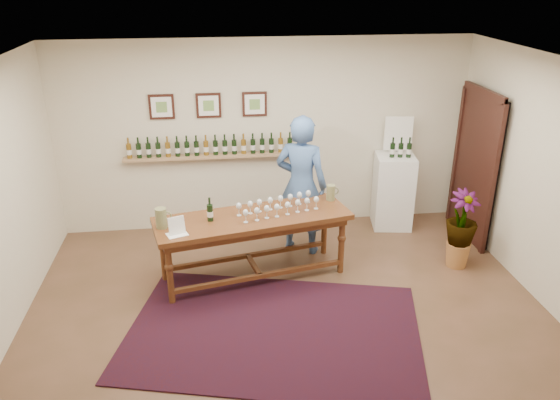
{
  "coord_description": "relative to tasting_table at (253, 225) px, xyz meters",
  "views": [
    {
      "loc": [
        -0.76,
        -5.16,
        3.68
      ],
      "look_at": [
        0.0,
        0.8,
        1.1
      ],
      "focal_mm": 35.0,
      "sensor_mm": 36.0,
      "label": 1
    }
  ],
  "objects": [
    {
      "name": "pitcher_right",
      "position": [
        1.06,
        0.37,
        0.23
      ],
      "size": [
        0.17,
        0.17,
        0.21
      ],
      "primitive_type": null,
      "rotation": [
        0.0,
        0.0,
        0.33
      ],
      "color": "olive",
      "rests_on": "tasting_table"
    },
    {
      "name": "info_sign",
      "position": [
        2.29,
        1.44,
        0.68
      ],
      "size": [
        0.41,
        0.08,
        0.57
      ],
      "primitive_type": "cube",
      "rotation": [
        0.0,
        0.0,
        -0.15
      ],
      "color": "white",
      "rests_on": "display_pedestal"
    },
    {
      "name": "menu_card",
      "position": [
        -0.9,
        -0.38,
        0.23
      ],
      "size": [
        0.27,
        0.24,
        0.21
      ],
      "primitive_type": "cube",
      "rotation": [
        0.0,
        0.0,
        0.36
      ],
      "color": "white",
      "rests_on": "tasting_table"
    },
    {
      "name": "display_pedestal",
      "position": [
        2.22,
        1.25,
        -0.17
      ],
      "size": [
        0.64,
        0.64,
        1.12
      ],
      "primitive_type": "cube",
      "rotation": [
        0.0,
        0.0,
        -0.15
      ],
      "color": "white",
      "rests_on": "ground"
    },
    {
      "name": "tasting_table",
      "position": [
        0.0,
        0.0,
        0.0
      ],
      "size": [
        2.52,
        1.25,
        0.85
      ],
      "rotation": [
        0.0,
        0.0,
        0.21
      ],
      "color": "#4F2513",
      "rests_on": "ground"
    },
    {
      "name": "ground",
      "position": [
        0.32,
        -0.92,
        -0.73
      ],
      "size": [
        6.0,
        6.0,
        0.0
      ],
      "primitive_type": "plane",
      "color": "#4E3822",
      "rests_on": "ground"
    },
    {
      "name": "potted_plant",
      "position": [
        2.7,
        -0.07,
        -0.19
      ],
      "size": [
        0.57,
        0.57,
        0.92
      ],
      "rotation": [
        0.0,
        0.0,
        0.2
      ],
      "color": "#A96D38",
      "rests_on": "ground"
    },
    {
      "name": "table_glasses",
      "position": [
        0.33,
        0.07,
        0.22
      ],
      "size": [
        1.31,
        0.68,
        0.18
      ],
      "primitive_type": null,
      "rotation": [
        0.0,
        0.0,
        0.32
      ],
      "color": "silver",
      "rests_on": "tasting_table"
    },
    {
      "name": "pitcher_left",
      "position": [
        -1.09,
        -0.19,
        0.25
      ],
      "size": [
        0.17,
        0.17,
        0.24
      ],
      "primitive_type": null,
      "rotation": [
        0.0,
        0.0,
        0.13
      ],
      "color": "olive",
      "rests_on": "tasting_table"
    },
    {
      "name": "table_bottles",
      "position": [
        -0.52,
        -0.03,
        0.28
      ],
      "size": [
        0.3,
        0.2,
        0.3
      ],
      "primitive_type": null,
      "rotation": [
        0.0,
        0.0,
        0.14
      ],
      "color": "black",
      "rests_on": "tasting_table"
    },
    {
      "name": "room_shell",
      "position": [
        2.44,
        0.94,
        0.39
      ],
      "size": [
        6.0,
        6.0,
        6.0
      ],
      "color": "beige",
      "rests_on": "ground"
    },
    {
      "name": "person",
      "position": [
        0.71,
        0.65,
        0.24
      ],
      "size": [
        0.84,
        0.72,
        1.94
      ],
      "primitive_type": "imported",
      "rotation": [
        0.0,
        0.0,
        2.71
      ],
      "color": "#3E5E93",
      "rests_on": "ground"
    },
    {
      "name": "rug",
      "position": [
        0.12,
        -1.19,
        -0.72
      ],
      "size": [
        3.57,
        2.82,
        0.02
      ],
      "primitive_type": "cube",
      "rotation": [
        0.0,
        0.0,
        -0.25
      ],
      "color": "#3F0D0B",
      "rests_on": "ground"
    },
    {
      "name": "pedestal_bottles",
      "position": [
        2.26,
        1.19,
        0.54
      ],
      "size": [
        0.3,
        0.12,
        0.29
      ],
      "primitive_type": null,
      "rotation": [
        0.0,
        0.0,
        -0.15
      ],
      "color": "black",
      "rests_on": "display_pedestal"
    }
  ]
}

